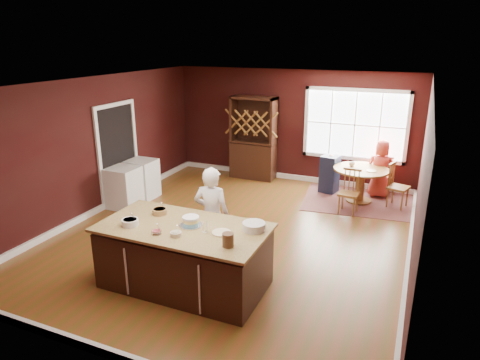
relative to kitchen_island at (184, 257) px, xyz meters
name	(u,v)px	position (x,y,z in m)	size (l,w,h in m)	color
room_shell	(234,162)	(-0.04, 1.84, 0.91)	(7.00, 7.00, 7.00)	brown
window	(355,125)	(1.46, 5.31, 1.06)	(2.36, 0.10, 1.66)	white
doorway	(118,155)	(-3.01, 2.44, 0.59)	(0.08, 1.26, 2.13)	white
kitchen_island	(184,257)	(0.00, 0.00, 0.00)	(2.35, 1.23, 0.92)	black
dining_table	(361,178)	(1.80, 4.38, 0.10)	(1.17, 1.17, 0.75)	brown
baker	(212,216)	(0.05, 0.78, 0.34)	(0.57, 0.38, 1.56)	silver
layer_cake	(191,221)	(0.09, 0.07, 0.55)	(0.33, 0.33, 0.13)	white
bowl_blue	(130,222)	(-0.69, -0.26, 0.53)	(0.23, 0.23, 0.09)	white
bowl_yellow	(160,211)	(-0.54, 0.25, 0.52)	(0.22, 0.22, 0.08)	brown
bowl_pink	(157,232)	(-0.20, -0.35, 0.51)	(0.14, 0.14, 0.05)	silver
bowl_olive	(176,234)	(0.07, -0.30, 0.51)	(0.15, 0.15, 0.06)	beige
drinking_glass	(205,227)	(0.37, -0.05, 0.56)	(0.08, 0.08, 0.15)	silver
dinner_plate	(221,233)	(0.58, 0.01, 0.49)	(0.26, 0.26, 0.02)	#FFEBC6
white_tub	(254,226)	(0.94, 0.28, 0.54)	(0.31, 0.31, 0.11)	white
stoneware_crock	(228,240)	(0.82, -0.29, 0.57)	(0.15, 0.15, 0.17)	#432F1A
rug	(358,201)	(1.80, 4.38, -0.43)	(2.32, 1.79, 0.01)	brown
chair_east	(399,186)	(2.58, 4.36, 0.04)	(0.40, 0.38, 0.96)	brown
chair_south	(349,192)	(1.69, 3.62, 0.02)	(0.39, 0.37, 0.92)	#9A6624
chair_north	(381,174)	(2.16, 5.10, 0.02)	(0.39, 0.37, 0.92)	brown
seated_woman	(381,169)	(2.15, 4.88, 0.21)	(0.63, 0.41, 1.30)	#BE3C31
high_chair	(329,173)	(1.06, 4.72, 0.01)	(0.36, 0.36, 0.90)	#181B3A
toddler	(330,158)	(1.05, 4.73, 0.37)	(0.18, 0.14, 0.26)	#8CA5BF
table_plate	(371,171)	(2.02, 4.26, 0.32)	(0.21, 0.21, 0.02)	beige
table_cup	(352,164)	(1.58, 4.48, 0.36)	(0.12, 0.12, 0.10)	white
hutch	(253,138)	(-0.95, 5.06, 0.59)	(1.12, 0.47, 2.05)	#311A12
washer	(124,188)	(-2.68, 2.12, -0.01)	(0.59, 0.57, 0.86)	white
dryer	(142,179)	(-2.68, 2.76, -0.01)	(0.59, 0.57, 0.86)	silver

